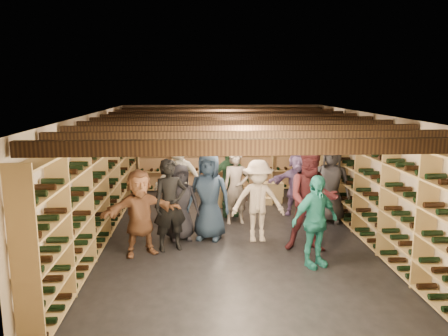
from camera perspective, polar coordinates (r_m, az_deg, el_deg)
name	(u,v)px	position (r m, az deg, el deg)	size (l,w,h in m)	color
ground	(233,234)	(8.85, 1.20, -8.65)	(8.00, 8.00, 0.00)	black
walls	(233,176)	(8.53, 1.23, -1.03)	(5.52, 8.02, 2.40)	#C7B49A
ceiling	(234,114)	(8.37, 1.27, 7.04)	(5.50, 8.00, 0.01)	beige
ceiling_joists	(234,122)	(8.38, 1.26, 6.09)	(5.40, 7.12, 0.18)	black
wine_rack_left	(100,184)	(8.74, -15.83, -1.99)	(0.32, 7.50, 2.15)	tan
wine_rack_right	(362,180)	(9.13, 17.54, -1.55)	(0.32, 7.50, 2.15)	tan
wine_rack_back	(223,152)	(12.31, -0.20, 2.04)	(4.70, 0.30, 2.15)	tan
crate_stack_left	(219,196)	(10.75, -0.59, -3.71)	(0.50, 0.33, 0.51)	tan
crate_stack_right	(272,192)	(11.22, 6.33, -3.16)	(0.50, 0.33, 0.51)	tan
crate_loose	(263,200)	(11.11, 5.08, -4.19)	(0.50, 0.33, 0.17)	tan
person_0	(180,202)	(8.41, -5.75, -4.48)	(0.72, 0.47, 1.48)	black
person_1	(170,205)	(7.88, -7.05, -4.84)	(0.61, 0.40, 1.67)	black
person_3	(258,201)	(8.32, 4.47, -4.31)	(1.01, 0.58, 1.57)	#C6B29D
person_4	(315,221)	(7.29, 11.80, -6.82)	(0.90, 0.37, 1.53)	teal
person_5	(140,213)	(7.76, -10.92, -5.75)	(1.42, 0.45, 1.53)	brown
person_6	(209,196)	(8.39, -2.00, -3.66)	(0.83, 0.54, 1.70)	#1D2C41
person_7	(236,188)	(9.34, 1.58, -2.61)	(0.57, 0.37, 1.56)	gray
person_8	(312,200)	(7.91, 11.41, -4.08)	(0.92, 0.72, 1.89)	#4A1B1F
person_9	(179,177)	(9.77, -5.86, -1.23)	(1.19, 0.68, 1.84)	beige
person_10	(229,181)	(9.88, 0.68, -1.76)	(0.94, 0.39, 1.60)	#25492F
person_11	(297,183)	(10.12, 9.55, -1.95)	(1.37, 0.44, 1.48)	slate
person_12	(331,183)	(9.74, 13.76, -1.98)	(0.83, 0.54, 1.69)	#37373C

